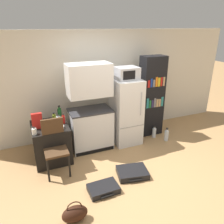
% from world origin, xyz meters
% --- Properties ---
extents(ground_plane, '(24.00, 24.00, 0.00)m').
position_xyz_m(ground_plane, '(0.00, 0.00, 0.00)').
color(ground_plane, tan).
extents(wall_back, '(6.40, 0.10, 2.45)m').
position_xyz_m(wall_back, '(0.20, 2.00, 1.23)').
color(wall_back, silver).
rests_on(wall_back, ground_plane).
extents(side_table, '(0.68, 0.79, 0.73)m').
position_xyz_m(side_table, '(-1.42, 1.20, 0.37)').
color(side_table, black).
rests_on(side_table, ground_plane).
extents(kitchen_hutch, '(0.89, 0.56, 1.85)m').
position_xyz_m(kitchen_hutch, '(-0.55, 1.32, 0.86)').
color(kitchen_hutch, white).
rests_on(kitchen_hutch, ground_plane).
extents(refrigerator, '(0.60, 0.65, 1.47)m').
position_xyz_m(refrigerator, '(0.26, 1.29, 0.73)').
color(refrigerator, white).
rests_on(refrigerator, ground_plane).
extents(microwave, '(0.46, 0.39, 0.26)m').
position_xyz_m(microwave, '(0.26, 1.29, 1.60)').
color(microwave, '#B7B7BC').
rests_on(microwave, refrigerator).
extents(bookshelf, '(0.55, 0.34, 1.90)m').
position_xyz_m(bookshelf, '(1.00, 1.43, 0.95)').
color(bookshelf, black).
rests_on(bookshelf, ground_plane).
extents(bottle_clear_short, '(0.09, 0.09, 0.16)m').
position_xyz_m(bottle_clear_short, '(-1.22, 1.28, 0.80)').
color(bottle_clear_short, silver).
rests_on(bottle_clear_short, side_table).
extents(bottle_milk_white, '(0.08, 0.08, 0.14)m').
position_xyz_m(bottle_milk_white, '(-1.71, 0.93, 0.79)').
color(bottle_milk_white, white).
rests_on(bottle_milk_white, side_table).
extents(bottle_olive_oil, '(0.07, 0.07, 0.25)m').
position_xyz_m(bottle_olive_oil, '(-1.31, 1.23, 0.84)').
color(bottle_olive_oil, '#566619').
rests_on(bottle_olive_oil, side_table).
extents(bottle_green_tall, '(0.08, 0.08, 0.28)m').
position_xyz_m(bottle_green_tall, '(-1.16, 1.47, 0.85)').
color(bottle_green_tall, '#1E6028').
rests_on(bottle_green_tall, side_table).
extents(bottle_ketchup_red, '(0.06, 0.06, 0.20)m').
position_xyz_m(bottle_ketchup_red, '(-1.14, 1.20, 0.82)').
color(bottle_ketchup_red, '#AD1914').
rests_on(bottle_ketchup_red, side_table).
extents(bowl, '(0.18, 0.18, 0.05)m').
position_xyz_m(bowl, '(-1.26, 0.99, 0.76)').
color(bowl, silver).
rests_on(bowl, side_table).
extents(cereal_box, '(0.19, 0.07, 0.30)m').
position_xyz_m(cereal_box, '(-1.63, 1.16, 0.88)').
color(cereal_box, red).
rests_on(cereal_box, side_table).
extents(chair, '(0.40, 0.41, 1.02)m').
position_xyz_m(chair, '(-1.40, 0.76, 0.59)').
color(chair, black).
rests_on(chair, ground_plane).
extents(suitcase_large_flat, '(0.49, 0.36, 0.10)m').
position_xyz_m(suitcase_large_flat, '(-0.80, -0.10, 0.05)').
color(suitcase_large_flat, black).
rests_on(suitcase_large_flat, ground_plane).
extents(suitcase_small_flat, '(0.60, 0.50, 0.11)m').
position_xyz_m(suitcase_small_flat, '(-0.17, 0.09, 0.06)').
color(suitcase_small_flat, black).
rests_on(suitcase_small_flat, ground_plane).
extents(handbag, '(0.36, 0.20, 0.33)m').
position_xyz_m(handbag, '(-1.36, -0.49, 0.12)').
color(handbag, '#33190F').
rests_on(handbag, ground_plane).
extents(water_bottle_front, '(0.09, 0.09, 0.29)m').
position_xyz_m(water_bottle_front, '(0.98, 1.17, 0.12)').
color(water_bottle_front, silver).
rests_on(water_bottle_front, ground_plane).
extents(water_bottle_middle, '(0.10, 0.10, 0.31)m').
position_xyz_m(water_bottle_middle, '(1.16, 0.93, 0.13)').
color(water_bottle_middle, silver).
rests_on(water_bottle_middle, ground_plane).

